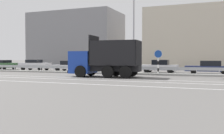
{
  "coord_description": "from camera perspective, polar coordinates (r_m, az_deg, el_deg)",
  "views": [
    {
      "loc": [
        10.15,
        -23.01,
        1.68
      ],
      "look_at": [
        0.64,
        0.8,
        0.82
      ],
      "focal_mm": 42.0,
      "sensor_mm": 36.0,
      "label": 1
    }
  ],
  "objects": [
    {
      "name": "ground_plane",
      "position": [
        25.21,
        -2.03,
        -1.9
      ],
      "size": [
        320.0,
        320.0,
        0.0
      ],
      "primitive_type": "plane",
      "color": "#605E5B"
    },
    {
      "name": "lane_strip_0",
      "position": [
        21.96,
        -3.24,
        -2.46
      ],
      "size": [
        67.24,
        0.16,
        0.01
      ],
      "primitive_type": "cube",
      "color": "silver",
      "rests_on": "ground_plane"
    },
    {
      "name": "lane_strip_1",
      "position": [
        20.32,
        -5.42,
        -2.82
      ],
      "size": [
        67.24,
        0.16,
        0.01
      ],
      "primitive_type": "cube",
      "color": "silver",
      "rests_on": "ground_plane"
    },
    {
      "name": "lane_strip_2",
      "position": [
        17.78,
        -9.73,
        -3.52
      ],
      "size": [
        67.24,
        0.16,
        0.01
      ],
      "primitive_type": "cube",
      "color": "silver",
      "rests_on": "ground_plane"
    },
    {
      "name": "median_island",
      "position": [
        27.95,
        0.44,
        -1.34
      ],
      "size": [
        36.98,
        1.1,
        0.18
      ],
      "primitive_type": "cube",
      "color": "gray",
      "rests_on": "ground_plane"
    },
    {
      "name": "median_guardrail",
      "position": [
        29.07,
        1.32,
        -0.27
      ],
      "size": [
        67.24,
        0.09,
        0.78
      ],
      "color": "#9EA0A5",
      "rests_on": "ground_plane"
    },
    {
      "name": "dump_truck",
      "position": [
        23.79,
        -3.05,
        0.91
      ],
      "size": [
        6.51,
        3.05,
        3.73
      ],
      "rotation": [
        0.0,
        0.0,
        1.64
      ],
      "color": "#19389E",
      "rests_on": "ground_plane"
    },
    {
      "name": "median_road_sign",
      "position": [
        26.55,
        10.02,
        1.19
      ],
      "size": [
        0.81,
        0.16,
        2.52
      ],
      "color": "white",
      "rests_on": "ground_plane"
    },
    {
      "name": "street_lamp_1",
      "position": [
        27.34,
        4.69,
        10.17
      ],
      "size": [
        0.72,
        1.83,
        10.32
      ],
      "color": "#ADADB2",
      "rests_on": "ground_plane"
    },
    {
      "name": "parked_car_1",
      "position": [
        42.72,
        -22.84,
        0.5
      ],
      "size": [
        5.04,
        2.32,
        1.41
      ],
      "rotation": [
        0.0,
        0.0,
        1.49
      ],
      "color": "#335B33",
      "rests_on": "ground_plane"
    },
    {
      "name": "parked_car_2",
      "position": [
        38.0,
        -16.47,
        0.45
      ],
      "size": [
        4.45,
        2.07,
        1.48
      ],
      "rotation": [
        0.0,
        0.0,
        -1.5
      ],
      "color": "silver",
      "rests_on": "ground_plane"
    },
    {
      "name": "parked_car_3",
      "position": [
        34.61,
        -9.08,
        0.25
      ],
      "size": [
        4.59,
        2.31,
        1.35
      ],
      "rotation": [
        0.0,
        0.0,
        -1.49
      ],
      "color": "silver",
      "rests_on": "ground_plane"
    },
    {
      "name": "parked_car_4",
      "position": [
        32.37,
        -0.14,
        0.31
      ],
      "size": [
        4.88,
        2.07,
        1.53
      ],
      "rotation": [
        0.0,
        0.0,
        -1.59
      ],
      "color": "#A3A3A8",
      "rests_on": "ground_plane"
    },
    {
      "name": "parked_car_5",
      "position": [
        30.71,
        10.34,
        0.14
      ],
      "size": [
        4.31,
        2.07,
        1.5
      ],
      "rotation": [
        0.0,
        0.0,
        1.61
      ],
      "color": "silver",
      "rests_on": "ground_plane"
    },
    {
      "name": "parked_car_6",
      "position": [
        29.73,
        20.38,
        -0.06
      ],
      "size": [
        4.99,
        2.2,
        1.41
      ],
      "rotation": [
        0.0,
        0.0,
        1.63
      ],
      "color": "navy",
      "rests_on": "ground_plane"
    },
    {
      "name": "background_building_0",
      "position": [
        51.54,
        -7.73,
        5.76
      ],
      "size": [
        16.75,
        9.4,
        10.3
      ],
      "primitive_type": "cube",
      "color": "gray",
      "rests_on": "ground_plane"
    },
    {
      "name": "background_building_1",
      "position": [
        47.98,
        21.36,
        5.61
      ],
      "size": [
        21.26,
        14.88,
        9.76
      ],
      "primitive_type": "cube",
      "color": "beige",
      "rests_on": "ground_plane"
    }
  ]
}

